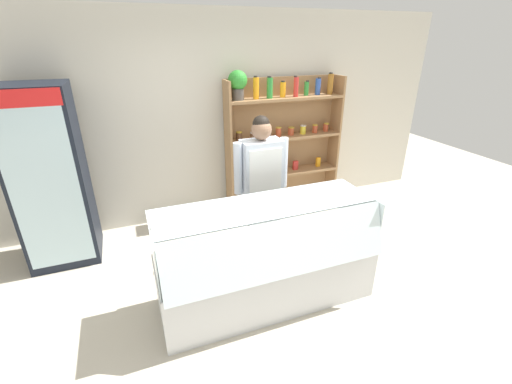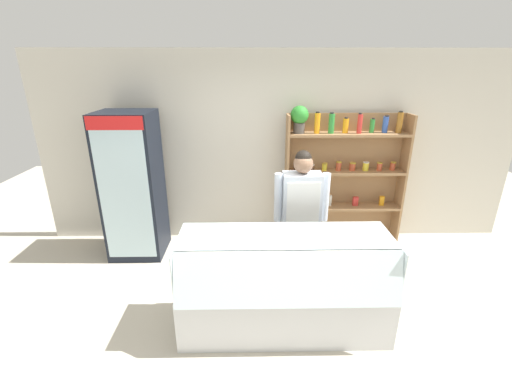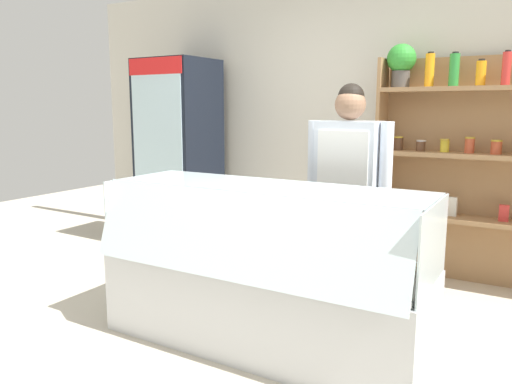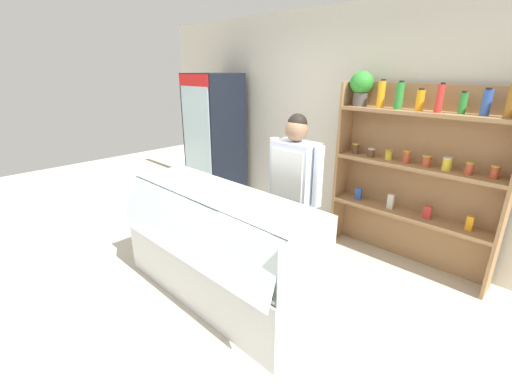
{
  "view_description": "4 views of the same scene",
  "coord_description": "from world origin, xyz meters",
  "px_view_note": "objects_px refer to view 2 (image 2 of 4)",
  "views": [
    {
      "loc": [
        -1.14,
        -2.34,
        2.36
      ],
      "look_at": [
        0.03,
        0.67,
        0.89
      ],
      "focal_mm": 24.0,
      "sensor_mm": 36.0,
      "label": 1
    },
    {
      "loc": [
        -0.41,
        -2.69,
        2.5
      ],
      "look_at": [
        -0.35,
        0.77,
        1.2
      ],
      "focal_mm": 24.0,
      "sensor_mm": 36.0,
      "label": 2
    },
    {
      "loc": [
        1.37,
        -2.46,
        1.47
      ],
      "look_at": [
        -0.4,
        0.54,
        0.88
      ],
      "focal_mm": 35.0,
      "sensor_mm": 36.0,
      "label": 3
    },
    {
      "loc": [
        2.08,
        -1.62,
        2.02
      ],
      "look_at": [
        -0.07,
        0.58,
        0.9
      ],
      "focal_mm": 24.0,
      "sensor_mm": 36.0,
      "label": 4
    }
  ],
  "objects_px": {
    "drinks_fridge": "(133,186)",
    "shop_clerk": "(301,208)",
    "deli_display_case": "(283,300)",
    "shelving_unit": "(340,169)"
  },
  "relations": [
    {
      "from": "drinks_fridge",
      "to": "shop_clerk",
      "type": "relative_size",
      "value": 1.19
    },
    {
      "from": "deli_display_case",
      "to": "shop_clerk",
      "type": "bearing_deg",
      "value": 71.4
    },
    {
      "from": "shelving_unit",
      "to": "deli_display_case",
      "type": "bearing_deg",
      "value": -117.69
    },
    {
      "from": "shelving_unit",
      "to": "deli_display_case",
      "type": "relative_size",
      "value": 0.99
    },
    {
      "from": "drinks_fridge",
      "to": "shop_clerk",
      "type": "xyz_separation_m",
      "value": [
        2.14,
        -0.76,
        -0.01
      ]
    },
    {
      "from": "drinks_fridge",
      "to": "deli_display_case",
      "type": "distance_m",
      "value": 2.5
    },
    {
      "from": "shop_clerk",
      "to": "shelving_unit",
      "type": "bearing_deg",
      "value": 56.45
    },
    {
      "from": "drinks_fridge",
      "to": "deli_display_case",
      "type": "bearing_deg",
      "value": -38.94
    },
    {
      "from": "deli_display_case",
      "to": "shelving_unit",
      "type": "bearing_deg",
      "value": 62.31
    },
    {
      "from": "drinks_fridge",
      "to": "deli_display_case",
      "type": "xyz_separation_m",
      "value": [
        1.88,
        -1.52,
        -0.66
      ]
    }
  ]
}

